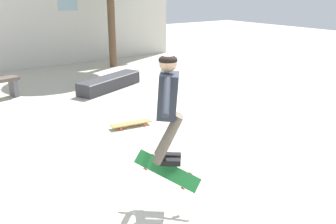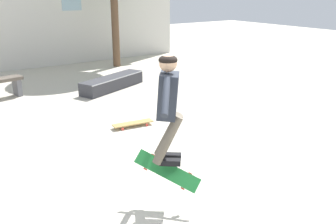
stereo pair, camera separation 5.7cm
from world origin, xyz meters
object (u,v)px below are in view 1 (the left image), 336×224
Objects in this scene: skateboard_resting at (131,123)px; skater at (168,100)px; skate_ledge at (110,83)px; skateboard_flipping at (167,171)px.

skater is at bearing 77.10° from skateboard_resting.
skater is 3.14m from skateboard_resting.
skateboard_flipping is (-2.04, -5.56, 0.30)m from skate_ledge.
skateboard_flipping is at bearing -103.14° from skater.
skater is at bearing 97.98° from skateboard_flipping.
skate_ledge is 2.82× the size of skateboard_flipping.
skate_ledge reaches higher than skateboard_resting.
skateboard_flipping is at bearing -132.95° from skate_ledge.
skater is at bearing -132.71° from skate_ledge.
skater is (-2.00, -5.53, 1.21)m from skate_ledge.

